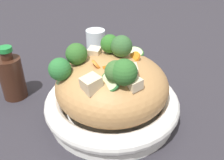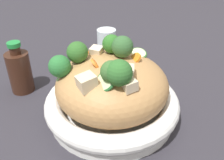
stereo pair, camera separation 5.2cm
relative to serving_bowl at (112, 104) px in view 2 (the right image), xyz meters
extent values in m
plane|color=#2B2930|center=(0.00, 0.00, -0.03)|extent=(3.00, 3.00, 0.00)
cylinder|color=white|center=(0.00, 0.00, -0.02)|extent=(0.28, 0.28, 0.02)
torus|color=white|center=(0.00, 0.00, 0.01)|extent=(0.30, 0.30, 0.04)
ellipsoid|color=#AF7F4C|center=(0.00, 0.00, 0.05)|extent=(0.24, 0.24, 0.13)
torus|color=#AD7D54|center=(0.03, 0.00, 0.10)|extent=(0.06, 0.06, 0.03)
torus|color=#B88444|center=(0.00, 0.00, 0.09)|extent=(0.06, 0.07, 0.03)
cone|color=#8FAB6A|center=(0.00, -0.02, 0.11)|extent=(0.02, 0.02, 0.02)
sphere|color=#325C30|center=(0.00, -0.02, 0.14)|extent=(0.05, 0.05, 0.04)
cone|color=#8FAC6B|center=(-0.07, 0.03, 0.10)|extent=(0.03, 0.03, 0.02)
sphere|color=#2D632A|center=(-0.07, 0.03, 0.13)|extent=(0.07, 0.07, 0.05)
cone|color=#98AB73|center=(0.03, -0.02, 0.11)|extent=(0.02, 0.02, 0.02)
sphere|color=#2C6624|center=(0.03, -0.02, 0.14)|extent=(0.05, 0.05, 0.04)
cone|color=#8EB276|center=(0.05, 0.05, 0.10)|extent=(0.03, 0.03, 0.02)
sphere|color=#2E6026|center=(0.05, 0.05, 0.13)|extent=(0.06, 0.06, 0.04)
cone|color=#8DB973|center=(0.04, 0.10, 0.08)|extent=(0.03, 0.02, 0.02)
sphere|color=#296C32|center=(0.04, 0.10, 0.11)|extent=(0.05, 0.05, 0.05)
cone|color=#97AD6A|center=(-0.06, 0.04, 0.10)|extent=(0.03, 0.03, 0.02)
sphere|color=#39632E|center=(-0.06, 0.04, 0.12)|extent=(0.06, 0.06, 0.04)
cylinder|color=orange|center=(-0.06, 0.01, 0.11)|extent=(0.03, 0.03, 0.02)
cylinder|color=orange|center=(0.07, 0.01, 0.10)|extent=(0.02, 0.03, 0.02)
cylinder|color=orange|center=(-0.02, 0.02, 0.12)|extent=(0.03, 0.03, 0.02)
cylinder|color=orange|center=(-0.02, -0.04, 0.11)|extent=(0.03, 0.03, 0.02)
cylinder|color=orange|center=(0.00, 0.04, 0.11)|extent=(0.03, 0.02, 0.02)
cylinder|color=beige|center=(-0.05, 0.05, 0.11)|extent=(0.04, 0.03, 0.03)
torus|color=#245B29|center=(-0.05, 0.05, 0.11)|extent=(0.05, 0.04, 0.04)
cylinder|color=beige|center=(0.01, -0.08, 0.10)|extent=(0.04, 0.04, 0.02)
torus|color=#2D5B29|center=(0.01, -0.08, 0.10)|extent=(0.04, 0.04, 0.02)
cube|color=beige|center=(-0.06, 0.01, 0.11)|extent=(0.04, 0.04, 0.03)
cube|color=beige|center=(-0.08, 0.01, 0.10)|extent=(0.03, 0.03, 0.02)
cube|color=beige|center=(0.05, 0.01, 0.12)|extent=(0.03, 0.03, 0.02)
cube|color=beige|center=(-0.04, 0.08, 0.10)|extent=(0.03, 0.04, 0.03)
cylinder|color=#381E14|center=(0.21, 0.15, 0.02)|extent=(0.06, 0.06, 0.11)
cylinder|color=#381E14|center=(0.21, 0.15, 0.09)|extent=(0.03, 0.03, 0.02)
cylinder|color=#1E7F38|center=(0.21, 0.15, 0.10)|extent=(0.03, 0.03, 0.01)
cylinder|color=silver|center=(0.26, -0.14, 0.02)|extent=(0.06, 0.06, 0.10)
camera|label=1|loc=(-0.35, 0.27, 0.34)|focal=39.28mm
camera|label=2|loc=(-0.38, 0.23, 0.34)|focal=39.28mm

